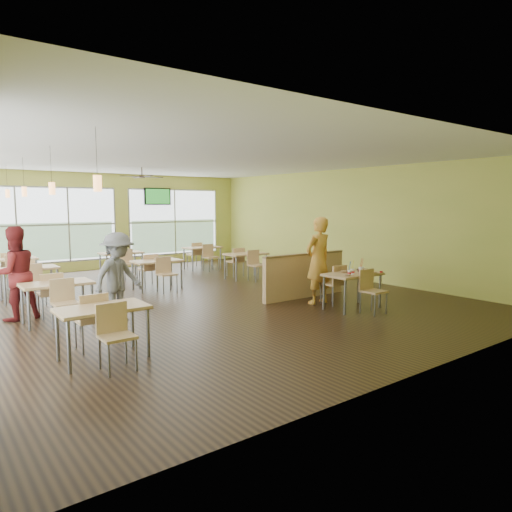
# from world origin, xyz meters

# --- Properties ---
(room) EXTENTS (12.00, 12.04, 3.20)m
(room) POSITION_xyz_m (0.00, 0.00, 1.60)
(room) COLOR black
(room) RESTS_ON ground
(window_bays) EXTENTS (9.24, 10.24, 2.38)m
(window_bays) POSITION_xyz_m (-2.65, 3.08, 1.48)
(window_bays) COLOR white
(window_bays) RESTS_ON room
(main_table) EXTENTS (1.22, 1.52, 0.87)m
(main_table) POSITION_xyz_m (2.00, -3.00, 0.63)
(main_table) COLOR tan
(main_table) RESTS_ON floor
(half_wall_divider) EXTENTS (2.40, 0.14, 1.04)m
(half_wall_divider) POSITION_xyz_m (2.00, -1.55, 0.52)
(half_wall_divider) COLOR tan
(half_wall_divider) RESTS_ON floor
(dining_tables) EXTENTS (6.92, 8.72, 0.87)m
(dining_tables) POSITION_xyz_m (-1.05, 1.71, 0.63)
(dining_tables) COLOR tan
(dining_tables) RESTS_ON floor
(pendant_lights) EXTENTS (0.11, 7.31, 0.86)m
(pendant_lights) POSITION_xyz_m (-3.20, 0.68, 2.45)
(pendant_lights) COLOR #2D2119
(pendant_lights) RESTS_ON ceiling
(ceiling_fan) EXTENTS (1.25, 1.25, 0.29)m
(ceiling_fan) POSITION_xyz_m (-0.00, 3.00, 2.95)
(ceiling_fan) COLOR #2D2119
(ceiling_fan) RESTS_ON ceiling
(tv_backwall) EXTENTS (1.00, 0.07, 0.60)m
(tv_backwall) POSITION_xyz_m (1.80, 5.90, 2.45)
(tv_backwall) COLOR black
(tv_backwall) RESTS_ON wall_back
(man_plaid) EXTENTS (0.72, 0.49, 1.90)m
(man_plaid) POSITION_xyz_m (1.79, -2.20, 0.95)
(man_plaid) COLOR orange
(man_plaid) RESTS_ON floor
(patron_maroon) EXTENTS (0.98, 0.83, 1.76)m
(patron_maroon) POSITION_xyz_m (-3.78, 0.18, 0.88)
(patron_maroon) COLOR maroon
(patron_maroon) RESTS_ON floor
(patron_grey) EXTENTS (1.23, 0.97, 1.66)m
(patron_grey) POSITION_xyz_m (-2.27, -1.10, 0.83)
(patron_grey) COLOR slate
(patron_grey) RESTS_ON floor
(cup_blue) EXTENTS (0.09, 0.09, 0.31)m
(cup_blue) POSITION_xyz_m (1.67, -3.21, 0.81)
(cup_blue) COLOR white
(cup_blue) RESTS_ON main_table
(cup_yellow) EXTENTS (0.09, 0.09, 0.31)m
(cup_yellow) POSITION_xyz_m (1.83, -3.15, 0.81)
(cup_yellow) COLOR white
(cup_yellow) RESTS_ON main_table
(cup_red_near) EXTENTS (0.10, 0.10, 0.35)m
(cup_red_near) POSITION_xyz_m (2.09, -3.14, 0.82)
(cup_red_near) COLOR white
(cup_red_near) RESTS_ON main_table
(cup_red_far) EXTENTS (0.09, 0.09, 0.31)m
(cup_red_far) POSITION_xyz_m (2.23, -3.05, 0.81)
(cup_red_far) COLOR white
(cup_red_far) RESTS_ON main_table
(food_basket) EXTENTS (0.25, 0.25, 0.06)m
(food_basket) POSITION_xyz_m (2.33, -2.98, 0.78)
(food_basket) COLOR black
(food_basket) RESTS_ON main_table
(ketchup_cup) EXTENTS (0.07, 0.07, 0.03)m
(ketchup_cup) POSITION_xyz_m (2.55, -3.30, 0.76)
(ketchup_cup) COLOR #AC080A
(ketchup_cup) RESTS_ON main_table
(wrapper_left) EXTENTS (0.15, 0.14, 0.03)m
(wrapper_left) POSITION_xyz_m (1.63, -3.19, 0.77)
(wrapper_left) COLOR tan
(wrapper_left) RESTS_ON main_table
(wrapper_mid) EXTENTS (0.24, 0.23, 0.05)m
(wrapper_mid) POSITION_xyz_m (1.96, -2.82, 0.77)
(wrapper_mid) COLOR tan
(wrapper_mid) RESTS_ON main_table
(wrapper_right) EXTENTS (0.14, 0.13, 0.03)m
(wrapper_right) POSITION_xyz_m (2.33, -3.30, 0.77)
(wrapper_right) COLOR tan
(wrapper_right) RESTS_ON main_table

